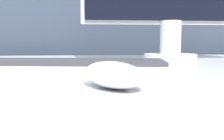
{
  "coord_description": "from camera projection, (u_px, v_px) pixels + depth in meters",
  "views": [
    {
      "loc": [
        -0.03,
        -0.61,
        0.79
      ],
      "look_at": [
        0.0,
        -0.23,
        0.75
      ],
      "focal_mm": 42.0,
      "sensor_mm": 36.0,
      "label": 1
    }
  ],
  "objects": [
    {
      "name": "computer_mouse_near",
      "position": [
        115.0,
        74.0,
        0.35
      ],
      "size": [
        0.11,
        0.13,
        0.04
      ],
      "rotation": [
        0.0,
        0.0,
        0.42
      ],
      "color": "white",
      "rests_on": "desk"
    },
    {
      "name": "partition_panel",
      "position": [
        93.0,
        74.0,
        1.28
      ],
      "size": [
        5.0,
        0.03,
        1.26
      ],
      "color": "#333D4C",
      "rests_on": "ground_plane"
    },
    {
      "name": "keyboard",
      "position": [
        62.0,
        66.0,
        0.53
      ],
      "size": [
        0.45,
        0.21,
        0.02
      ],
      "rotation": [
        0.0,
        0.0,
        -0.17
      ],
      "color": "silver",
      "rests_on": "desk"
    }
  ]
}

